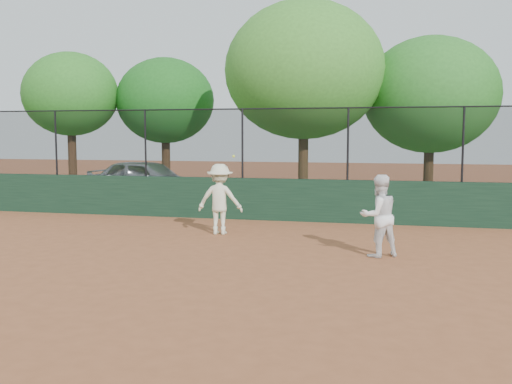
% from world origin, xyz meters
% --- Properties ---
extents(ground, '(80.00, 80.00, 0.00)m').
position_xyz_m(ground, '(0.00, 0.00, 0.00)').
color(ground, '#975330').
rests_on(ground, ground).
extents(back_wall, '(26.00, 0.20, 1.20)m').
position_xyz_m(back_wall, '(0.00, 6.00, 0.60)').
color(back_wall, '#183522').
rests_on(back_wall, ground).
extents(grass_strip, '(36.00, 12.00, 0.01)m').
position_xyz_m(grass_strip, '(0.00, 12.00, 0.00)').
color(grass_strip, '#2E5A1C').
rests_on(grass_strip, ground).
extents(parked_car, '(4.79, 2.52, 1.56)m').
position_xyz_m(parked_car, '(-5.07, 9.54, 0.78)').
color(parked_car, '#A3A7AC').
rests_on(parked_car, ground).
extents(player_second, '(1.01, 0.96, 1.66)m').
position_xyz_m(player_second, '(3.45, 1.72, 0.83)').
color(player_second, white).
rests_on(player_second, ground).
extents(player_main, '(1.14, 0.71, 1.97)m').
position_xyz_m(player_main, '(-0.42, 3.50, 0.87)').
color(player_main, beige).
rests_on(player_main, ground).
extents(fence_assembly, '(26.00, 0.06, 2.00)m').
position_xyz_m(fence_assembly, '(-0.03, 6.00, 2.24)').
color(fence_assembly, black).
rests_on(fence_assembly, back_wall).
extents(tree_0, '(4.03, 3.66, 5.87)m').
position_xyz_m(tree_0, '(-9.45, 11.79, 4.11)').
color(tree_0, '#472B19').
rests_on(tree_0, ground).
extents(tree_1, '(4.19, 3.81, 5.69)m').
position_xyz_m(tree_1, '(-5.74, 13.05, 3.87)').
color(tree_1, '#432917').
rests_on(tree_1, ground).
extents(tree_2, '(5.64, 5.12, 7.14)m').
position_xyz_m(tree_2, '(0.60, 10.39, 4.70)').
color(tree_2, '#4B331B').
rests_on(tree_2, ground).
extents(tree_3, '(4.84, 4.40, 5.96)m').
position_xyz_m(tree_3, '(5.00, 11.71, 3.86)').
color(tree_3, '#3E2814').
rests_on(tree_3, ground).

